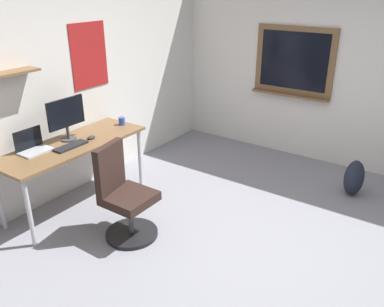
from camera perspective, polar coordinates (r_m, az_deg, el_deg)
name	(u,v)px	position (r m, az deg, el deg)	size (l,w,h in m)	color
ground_plane	(257,252)	(3.92, 9.33, -13.71)	(5.20, 5.20, 0.00)	gray
wall_back	(68,81)	(4.79, -17.25, 9.85)	(5.00, 0.30, 2.60)	silver
wall_right	(347,70)	(5.58, 21.31, 11.11)	(0.22, 5.00, 2.60)	silver
desk	(73,149)	(4.48, -16.61, 0.62)	(1.66, 0.62, 0.75)	brown
office_chair	(124,198)	(3.95, -9.70, -6.34)	(0.52, 0.53, 0.95)	black
laptop	(33,146)	(4.35, -21.79, 0.97)	(0.31, 0.21, 0.23)	#ADAFB5
monitor_primary	(66,116)	(4.46, -17.52, 5.10)	(0.46, 0.17, 0.46)	#38383D
keyboard	(71,146)	(4.35, -16.91, 1.02)	(0.37, 0.13, 0.02)	black
computer_mouse	(91,137)	(4.51, -14.20, 2.24)	(0.10, 0.06, 0.03)	#262628
coffee_mug	(122,121)	(4.87, -9.98, 4.59)	(0.08, 0.08, 0.09)	#334CA5
backpack	(354,178)	(5.07, 22.12, -3.25)	(0.32, 0.22, 0.43)	#1E2333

